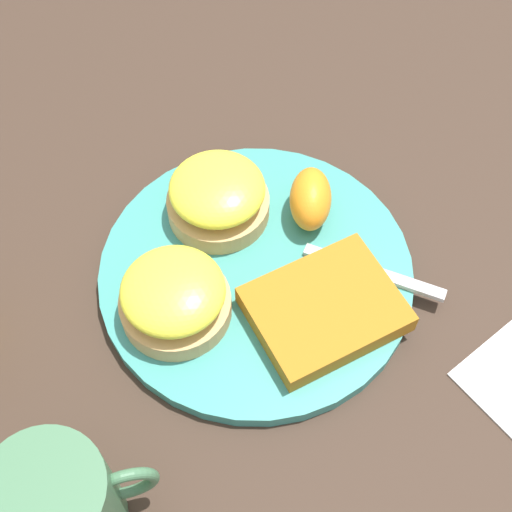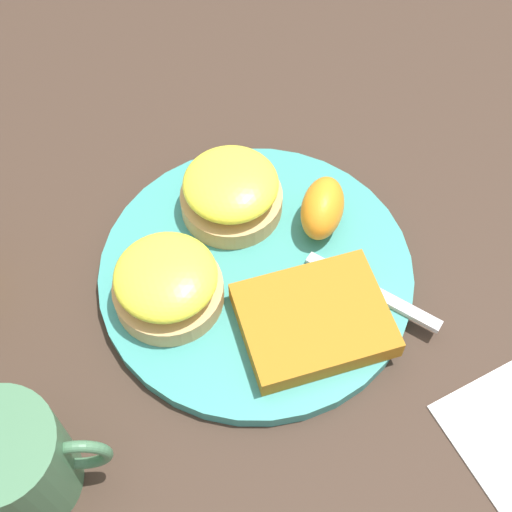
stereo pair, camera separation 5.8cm
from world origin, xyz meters
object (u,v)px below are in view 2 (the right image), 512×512
object	(u,v)px
sandwich_benedict_left	(231,192)
sandwich_benedict_right	(167,283)
cup	(13,463)
orange_wedge	(322,208)
fork	(299,252)
hashbrown_patty	(314,320)

from	to	relation	value
sandwich_benedict_left	sandwich_benedict_right	xyz separation A→B (m)	(-0.06, -0.09, 0.00)
sandwich_benedict_left	cup	world-z (taller)	cup
sandwich_benedict_right	orange_wedge	size ratio (longest dim) A/B	1.49
sandwich_benedict_left	cup	bearing A→B (deg)	-126.63
orange_wedge	fork	world-z (taller)	orange_wedge
hashbrown_patty	fork	distance (m)	0.07
sandwich_benedict_left	hashbrown_patty	xyz separation A→B (m)	(0.06, -0.12, -0.01)
sandwich_benedict_left	hashbrown_patty	world-z (taller)	sandwich_benedict_left
sandwich_benedict_right	hashbrown_patty	bearing A→B (deg)	-17.49
sandwich_benedict_right	fork	world-z (taller)	sandwich_benedict_right
fork	hashbrown_patty	bearing A→B (deg)	-87.44
cup	fork	bearing A→B (deg)	37.58
sandwich_benedict_left	hashbrown_patty	bearing A→B (deg)	-65.22
sandwich_benedict_right	cup	xyz separation A→B (m)	(-0.11, -0.14, 0.01)
sandwich_benedict_right	sandwich_benedict_left	bearing A→B (deg)	56.47
sandwich_benedict_left	fork	bearing A→B (deg)	-45.13
sandwich_benedict_left	orange_wedge	distance (m)	0.08
hashbrown_patty	cup	bearing A→B (deg)	-155.86
orange_wedge	cup	xyz separation A→B (m)	(-0.24, -0.20, 0.01)
cup	hashbrown_patty	bearing A→B (deg)	24.14
hashbrown_patty	orange_wedge	bearing A→B (deg)	78.66
orange_wedge	cup	world-z (taller)	cup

